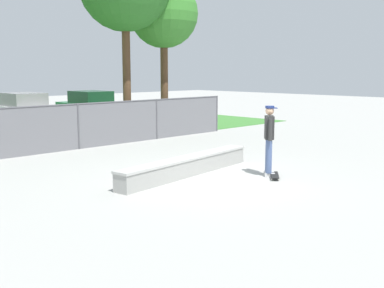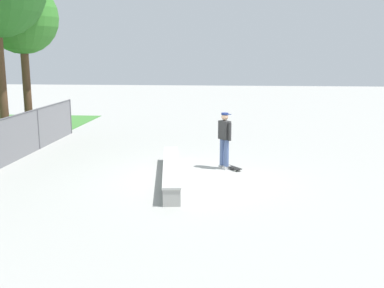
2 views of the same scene
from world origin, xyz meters
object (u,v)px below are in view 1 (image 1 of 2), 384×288
(tree_mid, at_px, (164,15))
(skateboard, at_px, (275,175))
(skateboarder, at_px, (269,137))
(car_white, at_px, (23,109))
(car_green, at_px, (90,106))
(concrete_ledge, at_px, (187,166))

(tree_mid, bearing_deg, skateboard, -113.80)
(skateboarder, relative_size, car_white, 0.43)
(skateboarder, relative_size, skateboard, 2.45)
(tree_mid, height_order, car_white, tree_mid)
(tree_mid, xyz_separation_m, car_white, (-3.04, 7.08, -4.22))
(skateboarder, relative_size, tree_mid, 0.28)
(skateboarder, bearing_deg, car_green, 74.41)
(skateboarder, bearing_deg, car_white, 87.69)
(skateboarder, xyz_separation_m, tree_mid, (3.66, 8.23, 4.03))
(skateboard, relative_size, car_white, 0.18)
(concrete_ledge, bearing_deg, car_green, 67.15)
(car_white, relative_size, car_green, 1.00)
(skateboard, xyz_separation_m, car_green, (4.21, 15.06, 0.77))
(skateboard, xyz_separation_m, car_white, (0.70, 15.57, 0.77))
(skateboard, bearing_deg, concrete_ledge, 127.22)
(tree_mid, xyz_separation_m, car_green, (0.47, 6.57, -4.22))
(skateboard, distance_m, car_white, 15.60)
(concrete_ledge, height_order, skateboarder, skateboarder)
(concrete_ledge, height_order, skateboard, concrete_ledge)
(concrete_ledge, relative_size, car_green, 1.17)
(skateboard, bearing_deg, tree_mid, 66.20)
(car_white, bearing_deg, skateboard, -92.57)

